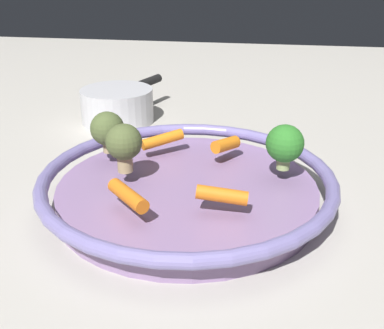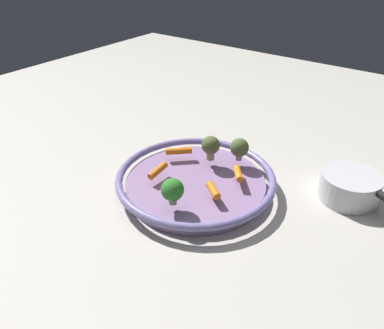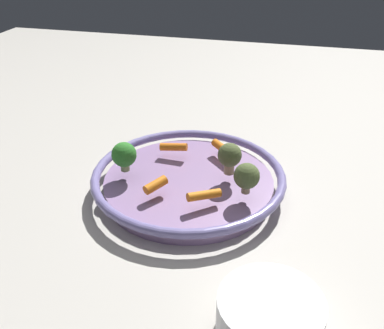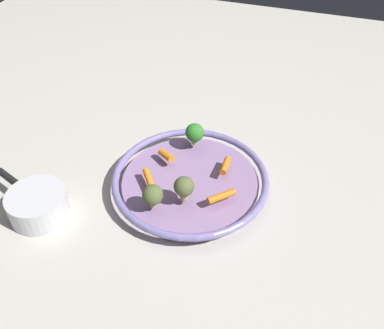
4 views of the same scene
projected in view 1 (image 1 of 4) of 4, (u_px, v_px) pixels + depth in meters
ground_plane at (187, 204)px, 0.59m from camera, size 2.21×2.21×0.00m
serving_bowl at (187, 187)px, 0.58m from camera, size 0.35×0.35×0.04m
baby_carrot_near_rim at (222, 195)px, 0.50m from camera, size 0.06×0.02×0.02m
baby_carrot_left at (162, 139)px, 0.65m from camera, size 0.06×0.05×0.02m
baby_carrot_right at (128, 196)px, 0.50m from camera, size 0.05×0.06×0.02m
baby_carrot_back at (226, 145)px, 0.63m from camera, size 0.04×0.05×0.02m
broccoli_floret_small at (124, 144)px, 0.56m from camera, size 0.04×0.04×0.06m
broccoli_floret_edge at (107, 129)px, 0.62m from camera, size 0.04×0.04×0.05m
broccoli_floret_large at (285, 144)px, 0.57m from camera, size 0.05×0.05×0.06m
saucepan at (118, 105)px, 0.86m from camera, size 0.13×0.19×0.06m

